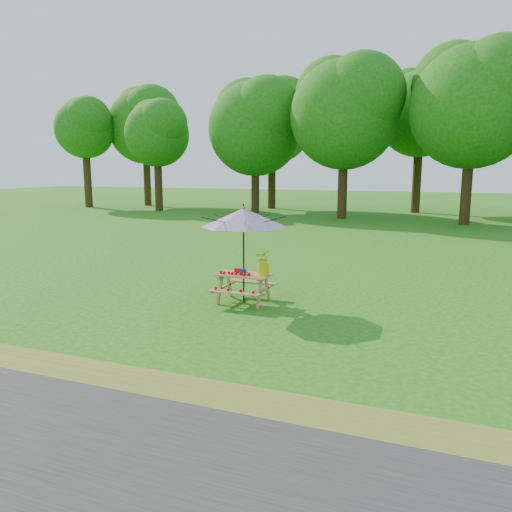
% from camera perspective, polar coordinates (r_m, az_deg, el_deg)
% --- Properties ---
extents(ground, '(120.00, 120.00, 0.00)m').
position_cam_1_polar(ground, '(9.17, 5.16, -9.35)').
color(ground, '#1D6112').
rests_on(ground, ground).
extents(drygrass_strip, '(120.00, 1.20, 0.01)m').
position_cam_1_polar(drygrass_strip, '(6.74, -1.89, -16.74)').
color(drygrass_strip, olive).
rests_on(drygrass_strip, ground).
extents(treeline, '(60.00, 12.00, 16.00)m').
position_cam_1_polar(treeline, '(30.81, 17.73, 18.84)').
color(treeline, '#145E10').
rests_on(treeline, ground).
extents(picnic_table, '(1.20, 1.32, 0.67)m').
position_cam_1_polar(picnic_table, '(11.39, -1.41, -3.74)').
color(picnic_table, '#A16F49').
rests_on(picnic_table, ground).
extents(patio_umbrella, '(2.43, 2.43, 2.25)m').
position_cam_1_polar(patio_umbrella, '(11.12, -1.44, 4.41)').
color(patio_umbrella, black).
rests_on(patio_umbrella, ground).
extents(produce_bins, '(0.34, 0.37, 0.13)m').
position_cam_1_polar(produce_bins, '(11.36, -1.63, -1.72)').
color(produce_bins, red).
rests_on(produce_bins, picnic_table).
extents(tomatoes_row, '(0.77, 0.13, 0.07)m').
position_cam_1_polar(tomatoes_row, '(11.21, -2.48, -1.99)').
color(tomatoes_row, red).
rests_on(tomatoes_row, picnic_table).
extents(flower_bucket, '(0.38, 0.35, 0.57)m').
position_cam_1_polar(flower_bucket, '(11.14, 0.88, -0.65)').
color(flower_bucket, yellow).
rests_on(flower_bucket, picnic_table).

